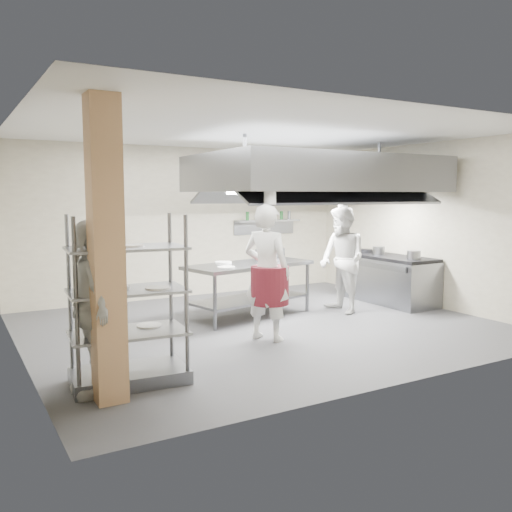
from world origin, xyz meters
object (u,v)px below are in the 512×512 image
chef_plating (91,308)px  island (249,290)px  pass_rack (128,300)px  griddle (270,255)px  chef_line (342,260)px  stockpot (379,251)px  chef_head (267,273)px  cooking_range (387,280)px

chef_plating → island: bearing=128.0°
pass_rack → griddle: size_ratio=4.18×
pass_rack → chef_plating: bearing=-157.7°
chef_line → griddle: size_ratio=4.21×
stockpot → pass_rack: bearing=-158.9°
pass_rack → chef_line: 4.60m
pass_rack → chef_head: 2.36m
pass_rack → cooking_range: pass_rack is taller
chef_plating → stockpot: size_ratio=7.68×
chef_head → cooking_range: bearing=-100.8°
chef_head → chef_line: size_ratio=1.04×
cooking_range → chef_head: size_ratio=1.04×
chef_head → griddle: 1.79m
pass_rack → cooking_range: size_ratio=0.92×
island → chef_head: chef_head is taller
island → griddle: size_ratio=5.04×
griddle → pass_rack: bearing=-173.6°
island → pass_rack: 3.54m
chef_line → island: bearing=-104.9°
chef_head → stockpot: size_ratio=8.19×
griddle → island: bearing=160.4°
chef_line → chef_plating: size_ratio=1.03×
chef_head → chef_line: bearing=-96.8°
pass_rack → griddle: (3.20, 2.28, 0.10)m
island → cooking_range: (2.92, -0.23, -0.04)m
cooking_range → griddle: bearing=173.0°
stockpot → chef_head: bearing=-157.9°
chef_line → stockpot: (1.28, 0.48, 0.05)m
chef_head → chef_plating: size_ratio=1.07×
pass_rack → cooking_range: (5.66, 1.98, -0.50)m
cooking_range → chef_plating: chef_plating is taller
chef_line → cooking_range: bearing=107.0°
chef_head → pass_rack: bearing=79.5°
pass_rack → chef_plating: (-0.42, -0.13, -0.02)m
cooking_range → chef_head: (-3.43, -1.19, 0.54)m
chef_plating → stockpot: (5.99, 2.28, 0.08)m
cooking_range → stockpot: stockpot is taller
chef_plating → stockpot: chef_plating is taller
chef_line → griddle: (-1.09, 0.62, 0.09)m
island → griddle: (0.46, 0.08, 0.56)m
chef_line → pass_rack: bearing=-64.6°
cooking_range → chef_head: 3.68m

